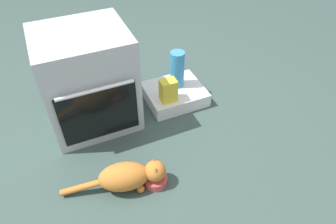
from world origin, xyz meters
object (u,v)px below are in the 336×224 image
Objects in this scene: oven at (88,80)px; pantry_cabinet at (175,94)px; water_bottle at (177,69)px; cat at (129,176)px; snack_bag at (168,91)px; food_bowl at (156,179)px.

oven is 0.71m from pantry_cabinet.
oven reaches higher than water_bottle.
cat is at bearing -132.50° from water_bottle.
pantry_cabinet is 0.21m from water_bottle.
cat is at bearing -86.18° from oven.
oven reaches higher than snack_bag.
food_bowl is 0.17m from cat.
snack_bag is (0.49, 0.54, 0.10)m from cat.
snack_bag is 0.21m from water_bottle.
cat is (-0.15, 0.04, 0.07)m from food_bowl.
snack_bag reaches higher than cat.
cat is 0.74m from snack_bag.
food_bowl is (0.20, -0.73, -0.32)m from oven.
snack_bag is (0.54, -0.14, -0.16)m from oven.
oven is 2.39× the size of water_bottle.
oven reaches higher than food_bowl.
snack_bag is at bearing -133.59° from pantry_cabinet.
oven is at bearing 164.99° from snack_bag.
water_bottle is (0.63, 0.69, 0.16)m from cat.
food_bowl is at bearing -0.00° from cat.
oven is 3.98× the size of snack_bag.
snack_bag is at bearing 59.55° from food_bowl.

